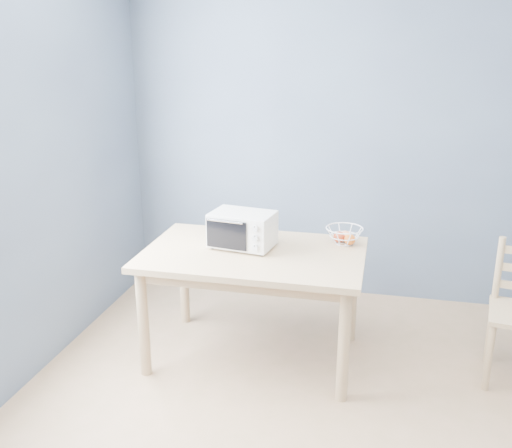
# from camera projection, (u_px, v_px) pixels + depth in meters

# --- Properties ---
(room) EXTENTS (4.01, 4.51, 2.61)m
(room) POSITION_uv_depth(u_px,v_px,m) (360.00, 227.00, 2.34)
(room) COLOR tan
(room) RESTS_ON ground
(dining_table) EXTENTS (1.40, 0.90, 0.75)m
(dining_table) POSITION_uv_depth(u_px,v_px,m) (254.00, 266.00, 3.67)
(dining_table) COLOR tan
(dining_table) RESTS_ON ground
(toaster_oven) EXTENTS (0.44, 0.33, 0.24)m
(toaster_oven) POSITION_uv_depth(u_px,v_px,m) (240.00, 229.00, 3.68)
(toaster_oven) COLOR silver
(toaster_oven) RESTS_ON dining_table
(fruit_basket) EXTENTS (0.33, 0.33, 0.11)m
(fruit_basket) POSITION_uv_depth(u_px,v_px,m) (344.00, 236.00, 3.76)
(fruit_basket) COLOR white
(fruit_basket) RESTS_ON dining_table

